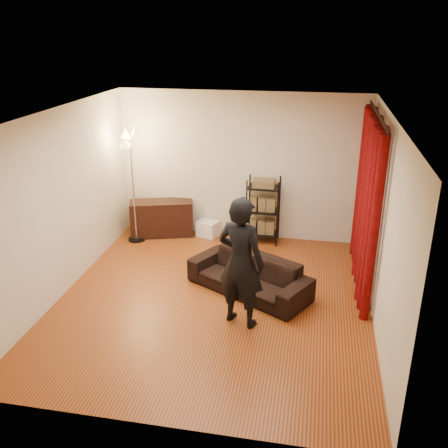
% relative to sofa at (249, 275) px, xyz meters
% --- Properties ---
extents(floor, '(5.00, 5.00, 0.00)m').
position_rel_sofa_xyz_m(floor, '(-0.47, -0.38, -0.27)').
color(floor, brown).
rests_on(floor, ground).
extents(ceiling, '(5.00, 5.00, 0.00)m').
position_rel_sofa_xyz_m(ceiling, '(-0.47, -0.38, 2.43)').
color(ceiling, white).
rests_on(ceiling, ground).
extents(wall_back, '(5.00, 0.00, 5.00)m').
position_rel_sofa_xyz_m(wall_back, '(-0.47, 2.12, 1.08)').
color(wall_back, beige).
rests_on(wall_back, ground).
extents(wall_front, '(5.00, 0.00, 5.00)m').
position_rel_sofa_xyz_m(wall_front, '(-0.47, -2.88, 1.08)').
color(wall_front, beige).
rests_on(wall_front, ground).
extents(wall_left, '(0.00, 5.00, 5.00)m').
position_rel_sofa_xyz_m(wall_left, '(-2.72, -0.38, 1.08)').
color(wall_left, beige).
rests_on(wall_left, ground).
extents(wall_right, '(0.00, 5.00, 5.00)m').
position_rel_sofa_xyz_m(wall_right, '(1.78, -0.38, 1.08)').
color(wall_right, beige).
rests_on(wall_right, ground).
extents(curtain_rod, '(0.04, 2.65, 0.04)m').
position_rel_sofa_xyz_m(curtain_rod, '(1.68, 0.75, 2.31)').
color(curtain_rod, black).
rests_on(curtain_rod, wall_right).
extents(curtain, '(0.22, 2.65, 2.55)m').
position_rel_sofa_xyz_m(curtain, '(1.66, 0.75, 1.00)').
color(curtain, '#650809').
rests_on(curtain, ground).
extents(sofa, '(2.00, 1.55, 0.55)m').
position_rel_sofa_xyz_m(sofa, '(0.00, 0.00, 0.00)').
color(sofa, black).
rests_on(sofa, ground).
extents(person, '(0.76, 0.63, 1.80)m').
position_rel_sofa_xyz_m(person, '(0.01, -0.85, 0.62)').
color(person, black).
rests_on(person, ground).
extents(media_cabinet, '(1.24, 0.75, 0.68)m').
position_rel_sofa_xyz_m(media_cabinet, '(-1.94, 1.85, 0.06)').
color(media_cabinet, black).
rests_on(media_cabinet, ground).
extents(storage_boxes, '(0.45, 0.40, 0.31)m').
position_rel_sofa_xyz_m(storage_boxes, '(-1.07, 1.93, -0.12)').
color(storage_boxes, silver).
rests_on(storage_boxes, ground).
extents(wire_shelf, '(0.62, 0.49, 1.22)m').
position_rel_sofa_xyz_m(wire_shelf, '(-0.02, 1.90, 0.34)').
color(wire_shelf, black).
rests_on(wire_shelf, ground).
extents(floor_lamp, '(0.47, 0.47, 2.09)m').
position_rel_sofa_xyz_m(floor_lamp, '(-2.34, 1.51, 0.77)').
color(floor_lamp, silver).
rests_on(floor_lamp, ground).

